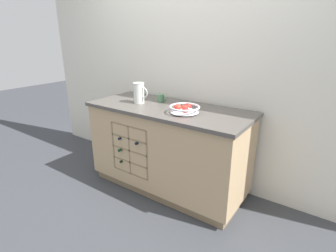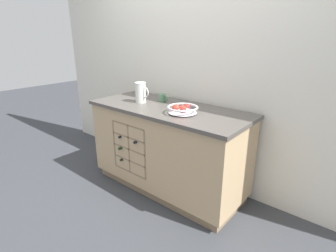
{
  "view_description": "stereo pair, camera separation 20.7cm",
  "coord_description": "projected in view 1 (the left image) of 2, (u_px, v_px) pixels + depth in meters",
  "views": [
    {
      "loc": [
        1.44,
        -2.05,
        1.58
      ],
      "look_at": [
        0.0,
        0.0,
        0.7
      ],
      "focal_mm": 28.0,
      "sensor_mm": 36.0,
      "label": 1
    },
    {
      "loc": [
        1.6,
        -1.92,
        1.58
      ],
      "look_at": [
        0.0,
        0.0,
        0.7
      ],
      "focal_mm": 28.0,
      "sensor_mm": 36.0,
      "label": 2
    }
  ],
  "objects": [
    {
      "name": "ground_plane",
      "position": [
        168.0,
        186.0,
        2.88
      ],
      "size": [
        14.0,
        14.0,
        0.0
      ],
      "primitive_type": "plane",
      "color": "#383A3F"
    },
    {
      "name": "back_wall",
      "position": [
        190.0,
        65.0,
        2.77
      ],
      "size": [
        4.4,
        0.06,
        2.55
      ],
      "primitive_type": "cube",
      "color": "silver",
      "rests_on": "ground_plane"
    },
    {
      "name": "kitchen_island",
      "position": [
        168.0,
        148.0,
        2.73
      ],
      "size": [
        1.66,
        0.71,
        0.9
      ],
      "color": "#8B7354",
      "rests_on": "ground_plane"
    },
    {
      "name": "fruit_bowl",
      "position": [
        184.0,
        109.0,
        2.38
      ],
      "size": [
        0.28,
        0.28,
        0.08
      ],
      "color": "silver",
      "rests_on": "kitchen_island"
    },
    {
      "name": "white_pitcher",
      "position": [
        139.0,
        93.0,
        2.71
      ],
      "size": [
        0.17,
        0.12,
        0.21
      ],
      "color": "silver",
      "rests_on": "kitchen_island"
    },
    {
      "name": "ceramic_mug",
      "position": [
        161.0,
        98.0,
        2.77
      ],
      "size": [
        0.11,
        0.08,
        0.08
      ],
      "color": "#4C7A56",
      "rests_on": "kitchen_island"
    }
  ]
}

